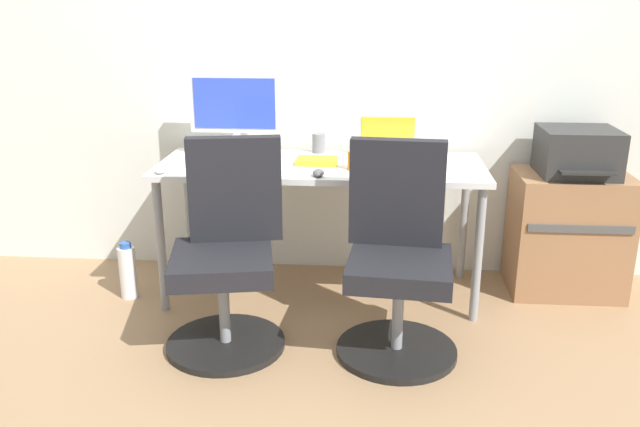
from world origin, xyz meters
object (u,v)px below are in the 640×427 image
object	(u,v)px
office_chair_left	(227,256)
water_bottle_on_floor	(128,271)
side_cabinet	(567,233)
printer	(578,152)
desktop_monitor	(235,108)
open_laptop	(388,149)
office_chair_right	(398,261)
coffee_mug	(356,160)

from	to	relation	value
office_chair_left	water_bottle_on_floor	world-z (taller)	office_chair_left
office_chair_left	side_cabinet	size ratio (longest dim) A/B	1.44
office_chair_left	printer	distance (m)	1.86
desktop_monitor	open_laptop	world-z (taller)	desktop_monitor
office_chair_left	printer	bearing A→B (deg)	22.40
office_chair_left	desktop_monitor	world-z (taller)	desktop_monitor
printer	side_cabinet	bearing A→B (deg)	90.00
office_chair_left	printer	xyz separation A→B (m)	(1.69, 0.70, 0.35)
office_chair_right	coffee_mug	xyz separation A→B (m)	(-0.20, 0.45, 0.34)
office_chair_left	coffee_mug	distance (m)	0.79
coffee_mug	printer	bearing A→B (deg)	12.26
office_chair_left	coffee_mug	xyz separation A→B (m)	(0.56, 0.45, 0.34)
open_laptop	office_chair_left	bearing A→B (deg)	-136.53
office_chair_right	side_cabinet	world-z (taller)	office_chair_right
office_chair_right	printer	size ratio (longest dim) A/B	2.35
office_chair_right	printer	bearing A→B (deg)	36.82
water_bottle_on_floor	desktop_monitor	xyz separation A→B (m)	(0.55, 0.31, 0.82)
office_chair_left	water_bottle_on_floor	distance (m)	0.81
water_bottle_on_floor	desktop_monitor	bearing A→B (deg)	29.50
office_chair_left	open_laptop	bearing A→B (deg)	43.47
printer	open_laptop	distance (m)	0.97
desktop_monitor	coffee_mug	distance (m)	0.73
office_chair_right	side_cabinet	bearing A→B (deg)	36.86
open_laptop	coffee_mug	xyz separation A→B (m)	(-0.16, -0.23, -0.01)
printer	open_laptop	world-z (taller)	open_laptop
printer	coffee_mug	bearing A→B (deg)	-167.74
printer	desktop_monitor	xyz separation A→B (m)	(-1.78, 0.03, 0.20)
office_chair_left	desktop_monitor	bearing A→B (deg)	97.02
office_chair_right	open_laptop	distance (m)	0.77
office_chair_right	office_chair_left	bearing A→B (deg)	-179.94
office_chair_right	side_cabinet	distance (m)	1.17
office_chair_right	water_bottle_on_floor	size ratio (longest dim) A/B	3.03
water_bottle_on_floor	open_laptop	size ratio (longest dim) A/B	1.00
office_chair_right	coffee_mug	world-z (taller)	office_chair_right
office_chair_right	water_bottle_on_floor	world-z (taller)	office_chair_right
water_bottle_on_floor	coffee_mug	xyz separation A→B (m)	(1.19, 0.03, 0.62)
printer	coffee_mug	size ratio (longest dim) A/B	4.35
printer	open_laptop	size ratio (longest dim) A/B	1.29
open_laptop	coffee_mug	bearing A→B (deg)	-124.98
water_bottle_on_floor	office_chair_right	bearing A→B (deg)	-16.72
office_chair_left	office_chair_right	bearing A→B (deg)	0.06
water_bottle_on_floor	printer	bearing A→B (deg)	6.76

